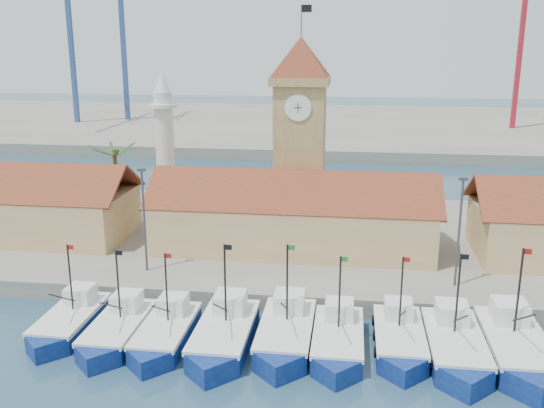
# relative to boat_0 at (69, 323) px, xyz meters

# --- Properties ---
(ground) EXTENTS (400.00, 400.00, 0.00)m
(ground) POSITION_rel_boat_0_xyz_m (14.89, -2.86, -0.71)
(ground) COLOR #1B374A
(ground) RESTS_ON ground
(quay) EXTENTS (140.00, 32.00, 1.50)m
(quay) POSITION_rel_boat_0_xyz_m (14.89, 21.14, 0.04)
(quay) COLOR gray
(quay) RESTS_ON ground
(terminal) EXTENTS (240.00, 80.00, 2.00)m
(terminal) POSITION_rel_boat_0_xyz_m (14.89, 107.14, 0.29)
(terminal) COLOR gray
(terminal) RESTS_ON ground
(boat_0) EXTENTS (3.32, 9.11, 6.89)m
(boat_0) POSITION_rel_boat_0_xyz_m (0.00, 0.00, 0.00)
(boat_0) COLOR navy
(boat_0) RESTS_ON ground
(boat_1) EXTENTS (3.36, 9.19, 6.95)m
(boat_1) POSITION_rel_boat_0_xyz_m (4.02, -0.87, 0.01)
(boat_1) COLOR navy
(boat_1) RESTS_ON ground
(boat_2) EXTENTS (3.33, 9.13, 6.91)m
(boat_2) POSITION_rel_boat_0_xyz_m (7.57, -0.87, 0.00)
(boat_2) COLOR navy
(boat_2) RESTS_ON ground
(boat_3) EXTENTS (3.74, 10.24, 7.75)m
(boat_3) POSITION_rel_boat_0_xyz_m (11.77, -0.82, 0.09)
(boat_3) COLOR navy
(boat_3) RESTS_ON ground
(boat_4) EXTENTS (3.68, 10.09, 7.63)m
(boat_4) POSITION_rel_boat_0_xyz_m (16.03, -0.01, 0.08)
(boat_4) COLOR navy
(boat_4) RESTS_ON ground
(boat_5) EXTENTS (3.42, 9.38, 7.10)m
(boat_5) POSITION_rel_boat_0_xyz_m (19.70, -0.40, 0.02)
(boat_5) COLOR navy
(boat_5) RESTS_ON ground
(boat_6) EXTENTS (3.36, 9.21, 6.97)m
(boat_6) POSITION_rel_boat_0_xyz_m (23.92, 0.39, 0.01)
(boat_6) COLOR navy
(boat_6) RESTS_ON ground
(boat_7) EXTENTS (3.69, 10.10, 7.64)m
(boat_7) POSITION_rel_boat_0_xyz_m (27.58, -0.35, 0.08)
(boat_7) COLOR navy
(boat_7) RESTS_ON ground
(boat_8) EXTENTS (3.92, 10.73, 8.12)m
(boat_8) POSITION_rel_boat_0_xyz_m (31.55, -0.08, 0.13)
(boat_8) COLOR navy
(boat_8) RESTS_ON ground
(hall_center) EXTENTS (27.04, 10.13, 7.61)m
(hall_center) POSITION_rel_boat_0_xyz_m (14.89, 17.14, 3.27)
(hall_center) COLOR tan
(hall_center) RESTS_ON quay
(clock_tower) EXTENTS (5.80, 5.80, 22.70)m
(clock_tower) POSITION_rel_boat_0_xyz_m (14.89, 23.14, 11.25)
(clock_tower) COLOR tan
(clock_tower) RESTS_ON quay
(minaret) EXTENTS (3.00, 3.00, 16.30)m
(minaret) POSITION_rel_boat_0_xyz_m (-0.11, 25.14, 9.02)
(minaret) COLOR silver
(minaret) RESTS_ON quay
(palm_tree) EXTENTS (5.60, 5.03, 8.39)m
(palm_tree) POSITION_rel_boat_0_xyz_m (-5.11, 23.14, 5.53)
(palm_tree) COLOR brown
(palm_tree) RESTS_ON quay
(lamp_posts) EXTENTS (80.70, 0.25, 9.03)m
(lamp_posts) POSITION_rel_boat_0_xyz_m (15.39, 9.14, 5.76)
(lamp_posts) COLOR #3F3F44
(lamp_posts) RESTS_ON quay
(crane_blue_far) EXTENTS (1.00, 36.35, 41.21)m
(crane_blue_far) POSITION_rel_boat_0_xyz_m (-45.09, 97.15, 24.45)
(crane_blue_far) COLOR navy
(crane_blue_far) RESTS_ON terminal
(crane_blue_near) EXTENTS (1.00, 30.99, 38.52)m
(crane_blue_near) POSITION_rel_boat_0_xyz_m (-34.79, 103.88, 22.53)
(crane_blue_near) COLOR navy
(crane_blue_near) RESTS_ON terminal
(crane_red_right) EXTENTS (1.00, 35.53, 44.56)m
(crane_red_right) POSITION_rel_boat_0_xyz_m (55.46, 100.39, 26.25)
(crane_red_right) COLOR #AD1A29
(crane_red_right) RESTS_ON terminal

